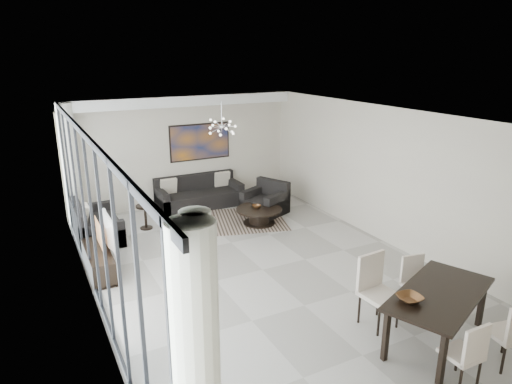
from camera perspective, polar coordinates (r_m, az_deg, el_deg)
room_shell at (r=8.44m, az=3.62°, el=-0.18°), size 6.00×9.00×2.90m
window_wall at (r=7.37m, az=-19.11°, el=-3.59°), size 0.37×8.95×2.90m
soffit at (r=11.85m, az=-9.22°, el=11.18°), size 5.98×0.40×0.26m
painting at (r=12.33m, az=-7.01°, el=6.23°), size 1.68×0.04×0.98m
chandelier at (r=10.34m, az=-4.29°, el=8.15°), size 0.66×0.66×0.71m
rug at (r=11.17m, az=-2.51°, el=-3.59°), size 2.72×2.35×0.01m
coffee_table at (r=10.91m, az=0.38°, el=-2.90°), size 1.10×1.10×0.38m
bowl_coffee at (r=10.89m, az=0.06°, el=-1.83°), size 0.23×0.23×0.07m
sofa_main at (r=12.23m, az=-7.14°, el=-0.53°), size 2.22×0.91×0.81m
loveseat at (r=10.66m, az=-19.47°, el=-4.10°), size 0.91×1.62×0.81m
armchair at (r=11.63m, az=1.22°, el=-1.31°), size 1.23×1.25×0.81m
side_table at (r=10.87m, az=-13.67°, el=-2.55°), size 0.42×0.42×0.57m
tv_console at (r=9.06m, az=-19.08°, el=-8.20°), size 0.41×1.45×0.45m
television at (r=8.93m, az=-18.45°, el=-4.83°), size 0.15×1.04×0.60m
dining_table at (r=6.95m, az=21.94°, el=-12.18°), size 2.10×1.59×0.79m
dining_chair_sw at (r=6.35m, az=24.99°, el=-17.57°), size 0.42×0.42×0.89m
dining_chair_nw at (r=7.16m, az=14.66°, el=-11.11°), size 0.54×0.54×1.10m
dining_chair_ne at (r=7.79m, az=19.24°, el=-10.22°), size 0.46×0.46×0.88m
bowl_dining at (r=6.54m, az=18.65°, el=-12.49°), size 0.34×0.34×0.08m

